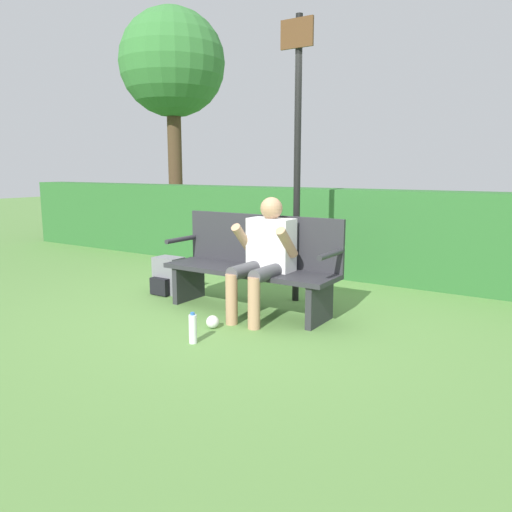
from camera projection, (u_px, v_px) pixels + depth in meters
name	position (u px, v px, depth m)	size (l,w,h in m)	color
ground_plane	(249.00, 311.00, 4.94)	(40.00, 40.00, 0.00)	#5B8942
hedge_back	(336.00, 232.00, 6.53)	(12.00, 0.49, 1.13)	#2D662D
park_bench	(253.00, 264.00, 4.92)	(1.78, 0.51, 0.94)	#2D2D33
person_seated	(265.00, 252.00, 4.66)	(0.57, 0.65, 1.13)	silver
backpack	(168.00, 276.00, 5.62)	(0.31, 0.30, 0.41)	slate
water_bottle	(193.00, 329.00, 4.01)	(0.07, 0.07, 0.26)	white
signpost	(297.00, 146.00, 5.05)	(0.35, 0.09, 2.88)	black
tree	(172.00, 65.00, 10.32)	(2.19, 2.19, 4.64)	#4C3823
litter_crumple	(213.00, 322.00, 4.40)	(0.11, 0.11, 0.11)	silver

